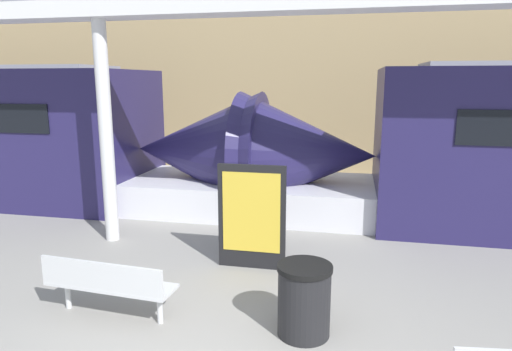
# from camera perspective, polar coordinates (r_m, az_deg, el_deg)

# --- Properties ---
(station_wall) EXTENTS (56.00, 0.20, 5.00)m
(station_wall) POSITION_cam_1_polar(r_m,az_deg,el_deg) (14.49, 8.31, 10.25)
(station_wall) COLOR tan
(station_wall) RESTS_ON ground_plane
(bench_near) EXTENTS (1.66, 0.56, 0.78)m
(bench_near) POSITION_cam_1_polar(r_m,az_deg,el_deg) (5.94, -18.10, -12.60)
(bench_near) COLOR silver
(bench_near) RESTS_ON ground_plane
(trash_bin) EXTENTS (0.63, 0.63, 0.84)m
(trash_bin) POSITION_cam_1_polar(r_m,az_deg,el_deg) (5.39, 6.03, -15.19)
(trash_bin) COLOR black
(trash_bin) RESTS_ON ground_plane
(poster_board) EXTENTS (1.05, 0.07, 1.63)m
(poster_board) POSITION_cam_1_polar(r_m,az_deg,el_deg) (6.99, -0.55, -5.16)
(poster_board) COLOR black
(poster_board) RESTS_ON ground_plane
(support_column_near) EXTENTS (0.24, 0.24, 3.87)m
(support_column_near) POSITION_cam_1_polar(r_m,az_deg,el_deg) (8.44, -18.24, 4.89)
(support_column_near) COLOR silver
(support_column_near) RESTS_ON ground_plane
(canopy_beam) EXTENTS (28.00, 0.60, 0.28)m
(canopy_beam) POSITION_cam_1_polar(r_m,az_deg,el_deg) (8.47, -19.19, 18.95)
(canopy_beam) COLOR silver
(canopy_beam) RESTS_ON support_column_near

